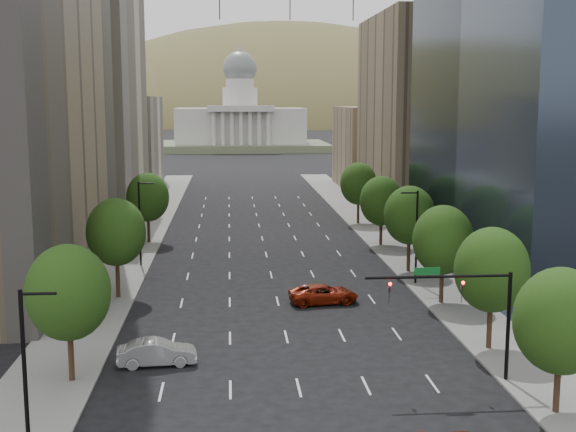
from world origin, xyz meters
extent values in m
cube|color=slate|center=(-15.50, 60.00, 0.07)|extent=(6.00, 200.00, 0.15)
cube|color=slate|center=(15.50, 60.00, 0.07)|extent=(6.00, 200.00, 0.15)
cube|color=beige|center=(-25.00, 103.00, 17.50)|extent=(14.00, 30.00, 35.00)
cube|color=beige|center=(-25.00, 136.00, 9.00)|extent=(14.00, 26.00, 18.00)
cube|color=#8C7759|center=(25.00, 100.00, 15.00)|extent=(14.00, 30.00, 30.00)
cube|color=#8C7759|center=(25.00, 133.00, 8.00)|extent=(14.00, 26.00, 16.00)
cylinder|color=#382316|center=(14.00, 25.00, 1.88)|extent=(0.36, 0.36, 3.75)
ellipsoid|color=#14380F|center=(14.00, 25.00, 5.40)|extent=(5.20, 5.20, 5.98)
cylinder|color=#382316|center=(14.00, 36.00, 2.00)|extent=(0.36, 0.36, 4.00)
ellipsoid|color=#14380F|center=(14.00, 36.00, 5.76)|extent=(5.20, 5.20, 5.98)
cylinder|color=#382316|center=(14.00, 48.00, 1.95)|extent=(0.36, 0.36, 3.90)
ellipsoid|color=#14380F|center=(14.00, 48.00, 5.62)|extent=(5.20, 5.20, 5.98)
cylinder|color=#382316|center=(14.00, 60.00, 2.05)|extent=(0.36, 0.36, 4.10)
ellipsoid|color=#14380F|center=(14.00, 60.00, 5.90)|extent=(5.20, 5.20, 5.98)
cylinder|color=#382316|center=(14.00, 74.00, 1.90)|extent=(0.36, 0.36, 3.80)
ellipsoid|color=#14380F|center=(14.00, 74.00, 5.47)|extent=(5.20, 5.20, 5.98)
cylinder|color=#382316|center=(14.00, 90.00, 2.00)|extent=(0.36, 0.36, 4.00)
ellipsoid|color=#14380F|center=(14.00, 90.00, 5.76)|extent=(5.20, 5.20, 5.98)
cylinder|color=#382316|center=(-14.00, 32.00, 2.00)|extent=(0.36, 0.36, 4.00)
ellipsoid|color=#14380F|center=(-14.00, 32.00, 5.76)|extent=(5.20, 5.20, 5.98)
cylinder|color=#382316|center=(-14.00, 52.00, 2.08)|extent=(0.36, 0.36, 4.15)
ellipsoid|color=#14380F|center=(-14.00, 52.00, 5.98)|extent=(5.20, 5.20, 5.98)
cylinder|color=#382316|center=(-14.00, 78.00, 1.98)|extent=(0.36, 0.36, 3.95)
ellipsoid|color=#14380F|center=(-14.00, 78.00, 5.69)|extent=(5.20, 5.20, 5.98)
cylinder|color=black|center=(13.50, 55.00, 4.50)|extent=(0.20, 0.20, 9.00)
cylinder|color=black|center=(12.70, 55.00, 8.80)|extent=(1.60, 0.14, 0.14)
cylinder|color=black|center=(-13.50, 20.00, 4.50)|extent=(0.20, 0.20, 9.00)
cylinder|color=black|center=(-12.70, 20.00, 8.80)|extent=(1.60, 0.14, 0.14)
cylinder|color=black|center=(-13.50, 65.00, 4.50)|extent=(0.20, 0.20, 9.00)
cylinder|color=black|center=(-12.70, 65.00, 8.80)|extent=(1.60, 0.14, 0.14)
cylinder|color=black|center=(13.00, 30.00, 3.50)|extent=(0.24, 0.24, 7.00)
cylinder|color=black|center=(8.50, 30.00, 6.80)|extent=(9.00, 0.18, 0.18)
imported|color=black|center=(10.00, 30.00, 6.25)|extent=(0.18, 0.22, 1.10)
imported|color=black|center=(5.50, 30.00, 6.25)|extent=(0.18, 0.22, 1.10)
sphere|color=#FF0C07|center=(10.00, 29.82, 6.45)|extent=(0.20, 0.20, 0.20)
sphere|color=#FF0C07|center=(5.50, 29.82, 6.45)|extent=(0.20, 0.20, 0.20)
cube|color=#0C591E|center=(7.80, 30.00, 7.15)|extent=(1.60, 0.06, 0.45)
cube|color=#596647|center=(0.00, 250.00, 1.25)|extent=(60.00, 40.00, 2.50)
cube|color=silver|center=(0.00, 250.00, 8.50)|extent=(44.00, 26.00, 12.00)
cube|color=silver|center=(0.00, 236.00, 14.50)|extent=(22.00, 4.00, 2.00)
cylinder|color=silver|center=(0.00, 250.00, 18.00)|extent=(12.00, 12.00, 7.00)
cylinder|color=silver|center=(0.00, 250.00, 23.00)|extent=(9.60, 9.60, 3.00)
sphere|color=slate|center=(0.00, 250.00, 28.10)|extent=(11.60, 11.60, 11.60)
cylinder|color=silver|center=(0.00, 250.00, 33.95)|extent=(1.80, 1.80, 2.50)
ellipsoid|color=brown|center=(-140.00, 560.00, -33.25)|extent=(380.00, 342.00, 190.00)
ellipsoid|color=brown|center=(40.00, 600.00, -42.00)|extent=(440.00, 396.00, 240.00)
ellipsoid|color=brown|center=(210.00, 640.00, -35.00)|extent=(360.00, 324.00, 200.00)
cylinder|color=black|center=(-10.00, 590.00, 90.00)|extent=(0.80, 0.80, 22.00)
cylinder|color=black|center=(45.00, 590.00, 90.00)|extent=(0.80, 0.80, 22.00)
cylinder|color=black|center=(95.00, 590.00, 90.00)|extent=(0.80, 0.80, 22.00)
imported|color=#A4A5A9|center=(-9.00, 34.69, 0.86)|extent=(5.38, 2.33, 1.72)
imported|color=maroon|center=(3.93, 49.02, 0.83)|extent=(6.26, 3.49, 1.65)
camera|label=1|loc=(-4.08, -13.56, 17.43)|focal=46.86mm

